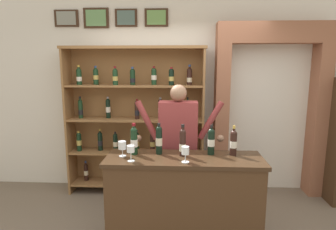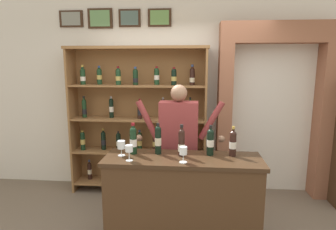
{
  "view_description": "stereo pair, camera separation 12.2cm",
  "coord_description": "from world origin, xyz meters",
  "px_view_note": "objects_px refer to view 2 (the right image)",
  "views": [
    {
      "loc": [
        0.11,
        -2.76,
        1.93
      ],
      "look_at": [
        -0.05,
        0.35,
        1.35
      ],
      "focal_mm": 30.8,
      "sensor_mm": 36.0,
      "label": 1
    },
    {
      "loc": [
        0.23,
        -2.75,
        1.93
      ],
      "look_at": [
        -0.05,
        0.35,
        1.35
      ],
      "focal_mm": 30.8,
      "sensor_mm": 36.0,
      "label": 2
    }
  ],
  "objects_px": {
    "tasting_counter": "(182,203)",
    "wine_glass_right": "(183,152)",
    "wine_glass_spare": "(121,145)",
    "tasting_bottle_super_tuscan": "(158,139)",
    "tasting_bottle_prosecco": "(181,142)",
    "wine_glass_center": "(129,149)",
    "wine_shelf": "(138,116)",
    "tasting_bottle_vin_santo": "(233,143)",
    "tasting_bottle_rosso": "(133,139)",
    "shopkeeper": "(179,139)",
    "tasting_bottle_brunello": "(210,141)"
  },
  "relations": [
    {
      "from": "tasting_bottle_rosso",
      "to": "tasting_bottle_vin_santo",
      "type": "height_order",
      "value": "tasting_bottle_rosso"
    },
    {
      "from": "tasting_counter",
      "to": "tasting_bottle_super_tuscan",
      "type": "height_order",
      "value": "tasting_bottle_super_tuscan"
    },
    {
      "from": "wine_shelf",
      "to": "wine_glass_right",
      "type": "bearing_deg",
      "value": -64.34
    },
    {
      "from": "tasting_bottle_rosso",
      "to": "tasting_bottle_vin_santo",
      "type": "xyz_separation_m",
      "value": [
        1.02,
        0.02,
        -0.01
      ]
    },
    {
      "from": "tasting_bottle_rosso",
      "to": "wine_glass_right",
      "type": "xyz_separation_m",
      "value": [
        0.53,
        -0.22,
        -0.05
      ]
    },
    {
      "from": "wine_glass_right",
      "to": "wine_glass_center",
      "type": "relative_size",
      "value": 1.0
    },
    {
      "from": "tasting_bottle_super_tuscan",
      "to": "tasting_bottle_prosecco",
      "type": "distance_m",
      "value": 0.25
    },
    {
      "from": "tasting_bottle_vin_santo",
      "to": "wine_glass_right",
      "type": "bearing_deg",
      "value": -153.78
    },
    {
      "from": "wine_glass_spare",
      "to": "wine_glass_center",
      "type": "distance_m",
      "value": 0.18
    },
    {
      "from": "wine_shelf",
      "to": "tasting_bottle_prosecco",
      "type": "xyz_separation_m",
      "value": [
        0.69,
        -1.29,
        -0.01
      ]
    },
    {
      "from": "wine_shelf",
      "to": "tasting_bottle_vin_santo",
      "type": "height_order",
      "value": "wine_shelf"
    },
    {
      "from": "shopkeeper",
      "to": "tasting_bottle_rosso",
      "type": "xyz_separation_m",
      "value": [
        -0.45,
        -0.42,
        0.09
      ]
    },
    {
      "from": "tasting_counter",
      "to": "tasting_bottle_brunello",
      "type": "xyz_separation_m",
      "value": [
        0.28,
        0.11,
        0.64
      ]
    },
    {
      "from": "tasting_bottle_vin_santo",
      "to": "shopkeeper",
      "type": "bearing_deg",
      "value": 144.71
    },
    {
      "from": "tasting_bottle_rosso",
      "to": "tasting_bottle_super_tuscan",
      "type": "relative_size",
      "value": 1.0
    },
    {
      "from": "wine_shelf",
      "to": "tasting_bottle_prosecco",
      "type": "relative_size",
      "value": 6.58
    },
    {
      "from": "wine_shelf",
      "to": "tasting_bottle_brunello",
      "type": "xyz_separation_m",
      "value": [
        0.98,
        -1.24,
        -0.01
      ]
    },
    {
      "from": "wine_glass_spare",
      "to": "tasting_bottle_super_tuscan",
      "type": "bearing_deg",
      "value": 14.89
    },
    {
      "from": "tasting_bottle_rosso",
      "to": "tasting_bottle_prosecco",
      "type": "bearing_deg",
      "value": -3.23
    },
    {
      "from": "tasting_bottle_rosso",
      "to": "tasting_bottle_super_tuscan",
      "type": "height_order",
      "value": "tasting_bottle_rosso"
    },
    {
      "from": "tasting_bottle_vin_santo",
      "to": "wine_glass_center",
      "type": "height_order",
      "value": "tasting_bottle_vin_santo"
    },
    {
      "from": "wine_shelf",
      "to": "shopkeeper",
      "type": "xyz_separation_m",
      "value": [
        0.64,
        -0.84,
        -0.09
      ]
    },
    {
      "from": "tasting_counter",
      "to": "wine_glass_center",
      "type": "xyz_separation_m",
      "value": [
        -0.51,
        -0.14,
        0.61
      ]
    },
    {
      "from": "tasting_bottle_super_tuscan",
      "to": "wine_glass_center",
      "type": "relative_size",
      "value": 2.08
    },
    {
      "from": "tasting_counter",
      "to": "wine_glass_spare",
      "type": "distance_m",
      "value": 0.87
    },
    {
      "from": "wine_shelf",
      "to": "wine_glass_spare",
      "type": "bearing_deg",
      "value": -86.5
    },
    {
      "from": "tasting_bottle_prosecco",
      "to": "tasting_bottle_brunello",
      "type": "height_order",
      "value": "tasting_bottle_prosecco"
    },
    {
      "from": "tasting_counter",
      "to": "wine_glass_right",
      "type": "distance_m",
      "value": 0.62
    },
    {
      "from": "tasting_bottle_vin_santo",
      "to": "wine_glass_spare",
      "type": "bearing_deg",
      "value": -175.2
    },
    {
      "from": "tasting_bottle_super_tuscan",
      "to": "tasting_bottle_vin_santo",
      "type": "xyz_separation_m",
      "value": [
        0.76,
        -0.0,
        -0.02
      ]
    },
    {
      "from": "tasting_bottle_prosecco",
      "to": "tasting_counter",
      "type": "bearing_deg",
      "value": -71.87
    },
    {
      "from": "tasting_bottle_super_tuscan",
      "to": "tasting_bottle_prosecco",
      "type": "relative_size",
      "value": 1.0
    },
    {
      "from": "wine_shelf",
      "to": "shopkeeper",
      "type": "distance_m",
      "value": 1.06
    },
    {
      "from": "wine_glass_right",
      "to": "wine_glass_spare",
      "type": "xyz_separation_m",
      "value": [
        -0.63,
        0.15,
        0.0
      ]
    },
    {
      "from": "tasting_bottle_brunello",
      "to": "tasting_bottle_prosecco",
      "type": "bearing_deg",
      "value": -168.77
    },
    {
      "from": "wine_shelf",
      "to": "tasting_bottle_prosecco",
      "type": "bearing_deg",
      "value": -61.96
    },
    {
      "from": "tasting_bottle_brunello",
      "to": "wine_glass_spare",
      "type": "distance_m",
      "value": 0.91
    },
    {
      "from": "tasting_bottle_prosecco",
      "to": "tasting_bottle_vin_santo",
      "type": "xyz_separation_m",
      "value": [
        0.52,
        0.05,
        -0.01
      ]
    },
    {
      "from": "tasting_bottle_vin_santo",
      "to": "wine_glass_right",
      "type": "height_order",
      "value": "tasting_bottle_vin_santo"
    },
    {
      "from": "wine_glass_right",
      "to": "wine_glass_center",
      "type": "xyz_separation_m",
      "value": [
        -0.52,
        0.0,
        0.01
      ]
    },
    {
      "from": "tasting_bottle_vin_santo",
      "to": "wine_glass_right",
      "type": "xyz_separation_m",
      "value": [
        -0.49,
        -0.24,
        -0.03
      ]
    },
    {
      "from": "wine_glass_right",
      "to": "wine_glass_spare",
      "type": "height_order",
      "value": "wine_glass_spare"
    },
    {
      "from": "shopkeeper",
      "to": "tasting_bottle_brunello",
      "type": "distance_m",
      "value": 0.53
    },
    {
      "from": "wine_glass_spare",
      "to": "wine_shelf",
      "type": "bearing_deg",
      "value": 93.5
    },
    {
      "from": "shopkeeper",
      "to": "tasting_bottle_super_tuscan",
      "type": "height_order",
      "value": "shopkeeper"
    },
    {
      "from": "tasting_bottle_rosso",
      "to": "tasting_bottle_prosecco",
      "type": "height_order",
      "value": "same"
    },
    {
      "from": "shopkeeper",
      "to": "tasting_bottle_brunello",
      "type": "relative_size",
      "value": 5.38
    },
    {
      "from": "tasting_bottle_super_tuscan",
      "to": "wine_glass_spare",
      "type": "xyz_separation_m",
      "value": [
        -0.36,
        -0.1,
        -0.05
      ]
    },
    {
      "from": "tasting_bottle_prosecco",
      "to": "wine_glass_spare",
      "type": "bearing_deg",
      "value": -175.54
    },
    {
      "from": "wine_shelf",
      "to": "tasting_counter",
      "type": "relative_size",
      "value": 1.36
    }
  ]
}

